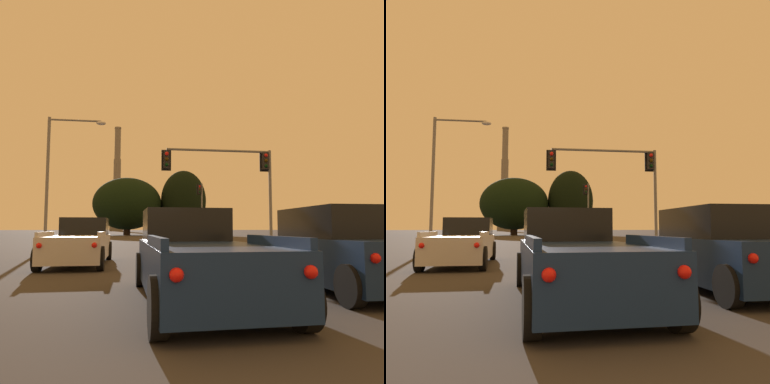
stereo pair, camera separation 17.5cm
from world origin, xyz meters
TOP-DOWN VIEW (x-y plane):
  - pickup_truck_left_lane_front at (-3.41, 14.96)m, footprint 2.27×5.53m
  - suv_right_lane_second at (3.40, 8.01)m, footprint 2.14×4.92m
  - pickup_truck_center_lane_second at (-0.06, 7.23)m, footprint 2.39×5.58m
  - traffic_light_far_right at (6.02, 42.93)m, footprint 0.78×0.50m
  - traffic_light_overhead_right at (4.50, 21.60)m, footprint 6.82×0.50m
  - street_lamp at (-6.47, 24.93)m, footprint 3.74×0.36m
  - smokestack at (-11.48, 178.33)m, footprint 6.29×6.29m
  - treeline_center_left at (7.95, 76.20)m, footprint 9.32×8.39m
  - treeline_right_mid at (-3.46, 76.09)m, footprint 13.72×12.35m

SIDE VIEW (x-z plane):
  - pickup_truck_left_lane_front at x=-3.41m, z-range -0.11..1.71m
  - pickup_truck_center_lane_second at x=-0.06m, z-range -0.11..1.71m
  - suv_right_lane_second at x=3.40m, z-range -0.03..1.83m
  - traffic_light_far_right at x=6.02m, z-range 1.01..7.62m
  - traffic_light_overhead_right at x=4.50m, z-range 1.68..7.82m
  - street_lamp at x=-6.47m, z-range 1.03..9.68m
  - treeline_right_mid at x=-3.46m, z-range 0.53..12.06m
  - treeline_center_left at x=7.95m, z-range 0.31..13.57m
  - smokestack at x=-11.48m, z-range -5.33..44.18m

